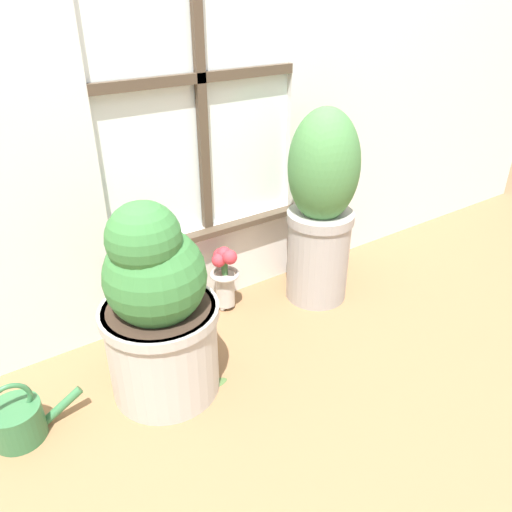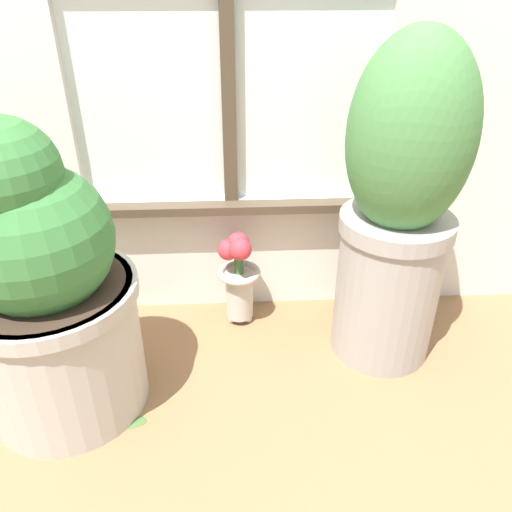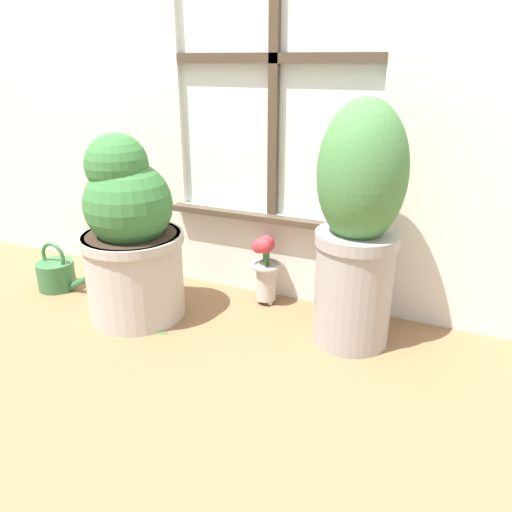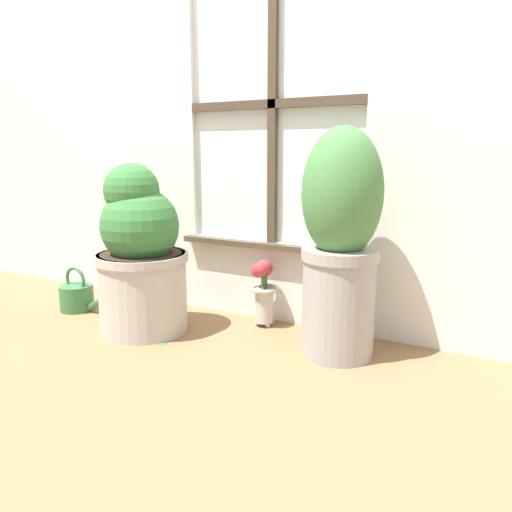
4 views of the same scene
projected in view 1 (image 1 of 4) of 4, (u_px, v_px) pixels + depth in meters
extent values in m
plane|color=olive|center=(291.00, 371.00, 1.78)|extent=(10.00, 10.00, 0.00)
cube|color=silver|center=(208.00, 262.00, 2.12)|extent=(0.80, 0.05, 0.35)
cube|color=white|center=(196.00, 77.00, 1.76)|extent=(0.80, 0.02, 1.15)
cube|color=#4C3D2D|center=(200.00, 78.00, 1.74)|extent=(0.04, 0.02, 1.15)
cube|color=#4C3D2D|center=(200.00, 78.00, 1.74)|extent=(0.80, 0.02, 0.04)
cube|color=#4C3D2D|center=(212.00, 232.00, 2.01)|extent=(0.86, 0.06, 0.02)
cylinder|color=#B7B2A8|center=(163.00, 348.00, 1.64)|extent=(0.36, 0.36, 0.33)
cylinder|color=#B7B2A8|center=(159.00, 311.00, 1.56)|extent=(0.38, 0.38, 0.03)
cylinder|color=#38281E|center=(159.00, 308.00, 1.56)|extent=(0.33, 0.33, 0.01)
sphere|color=#387538|center=(155.00, 277.00, 1.50)|extent=(0.31, 0.31, 0.31)
sphere|color=#387538|center=(144.00, 238.00, 1.41)|extent=(0.22, 0.22, 0.22)
ellipsoid|color=#387538|center=(146.00, 299.00, 1.43)|extent=(0.15, 0.13, 0.25)
cylinder|color=#9E9993|center=(318.00, 255.00, 2.12)|extent=(0.26, 0.26, 0.40)
cylinder|color=#9E9993|center=(320.00, 217.00, 2.03)|extent=(0.28, 0.28, 0.04)
cylinder|color=#38281E|center=(321.00, 214.00, 2.03)|extent=(0.24, 0.24, 0.01)
ellipsoid|color=#477F42|center=(324.00, 167.00, 1.93)|extent=(0.28, 0.28, 0.46)
ellipsoid|color=#477F42|center=(320.00, 179.00, 2.07)|extent=(0.17, 0.14, 0.23)
sphere|color=#BCB7AD|center=(222.00, 302.00, 2.14)|extent=(0.02, 0.02, 0.02)
sphere|color=#BCB7AD|center=(223.00, 309.00, 2.10)|extent=(0.02, 0.02, 0.02)
sphere|color=#BCB7AD|center=(233.00, 305.00, 2.13)|extent=(0.02, 0.02, 0.02)
cylinder|color=#BCB7AD|center=(225.00, 289.00, 2.08)|extent=(0.08, 0.08, 0.15)
torus|color=#BCB7AD|center=(225.00, 274.00, 2.05)|extent=(0.12, 0.12, 0.02)
cylinder|color=#386633|center=(224.00, 266.00, 2.03)|extent=(0.03, 0.03, 0.08)
sphere|color=#C6333D|center=(224.00, 254.00, 2.00)|extent=(0.06, 0.06, 0.06)
sphere|color=#C6333D|center=(221.00, 255.00, 2.02)|extent=(0.06, 0.06, 0.06)
sphere|color=#C6333D|center=(219.00, 260.00, 1.99)|extent=(0.06, 0.06, 0.06)
sphere|color=#C6333D|center=(230.00, 257.00, 1.98)|extent=(0.06, 0.06, 0.06)
cylinder|color=#336B3D|center=(17.00, 422.00, 1.50)|extent=(0.16, 0.16, 0.12)
cylinder|color=#336B3D|center=(63.00, 405.00, 1.56)|extent=(0.14, 0.03, 0.09)
torus|color=#336B3D|center=(10.00, 401.00, 1.45)|extent=(0.12, 0.02, 0.12)
ellipsoid|color=#476633|center=(213.00, 384.00, 1.72)|extent=(0.11, 0.04, 0.01)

